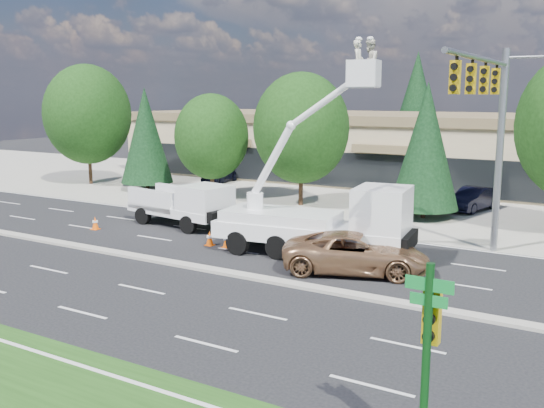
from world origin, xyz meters
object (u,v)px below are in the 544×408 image
Objects in this scene: bucket_truck at (326,213)px; minivan at (356,253)px; signal_mast at (493,119)px; street_sign_pole at (428,342)px; utility_pickup at (186,209)px.

minivan is at bearing -42.99° from bucket_truck.
signal_mast is 1.76× the size of minivan.
street_sign_pole is (1.97, -15.45, -3.61)m from signal_mast.
signal_mast is at bearing 17.22° from bucket_truck.
minivan is (11.22, -3.33, -0.18)m from utility_pickup.
street_sign_pole is at bearing -31.02° from utility_pickup.
signal_mast reaches higher than utility_pickup.
signal_mast is at bearing 97.27° from street_sign_pole.
signal_mast is 1.09× the size of bucket_truck.
utility_pickup is (-15.34, -0.92, -5.08)m from signal_mast.
bucket_truck is 2.78m from minivan.
utility_pickup is (-17.31, 14.53, -1.46)m from street_sign_pole.
utility_pickup is 1.12× the size of minivan.
bucket_truck reaches higher than utility_pickup.
bucket_truck is (-8.13, 12.69, -0.49)m from street_sign_pole.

